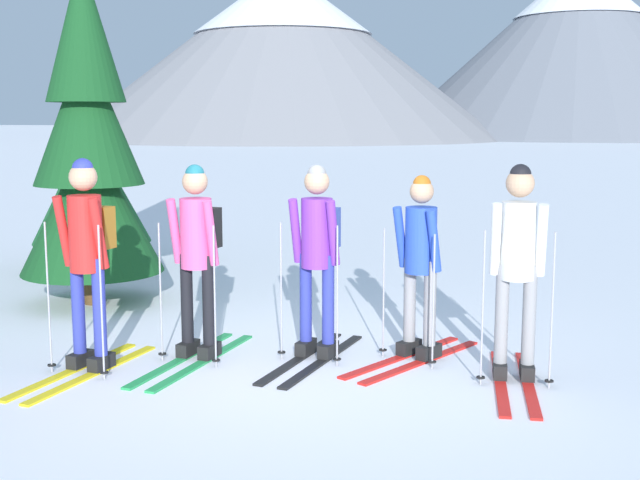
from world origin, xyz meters
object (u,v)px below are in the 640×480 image
at_px(skier_in_blue, 420,261).
at_px(skier_in_white, 517,259).
at_px(skier_in_red, 87,251).
at_px(pine_tree_near, 88,141).
at_px(skier_in_pink, 197,250).
at_px(pine_tree_mid, 88,149).
at_px(skier_in_purple, 317,250).

bearing_deg(skier_in_blue, skier_in_white, -21.99).
bearing_deg(skier_in_red, pine_tree_near, 122.68).
bearing_deg(pine_tree_near, skier_in_pink, -46.33).
bearing_deg(pine_tree_mid, skier_in_pink, -37.22).
xyz_separation_m(skier_in_white, pine_tree_mid, (-4.89, 1.39, 0.78)).
bearing_deg(pine_tree_mid, skier_in_red, -57.74).
bearing_deg(skier_in_pink, pine_tree_near, 133.67).
bearing_deg(skier_in_white, skier_in_blue, 158.01).
bearing_deg(skier_in_red, skier_in_pink, 38.73).
height_order(pine_tree_near, pine_tree_mid, pine_tree_near).
bearing_deg(skier_in_purple, pine_tree_near, 143.99).
distance_m(skier_in_red, pine_tree_near, 5.00).
xyz_separation_m(skier_in_purple, pine_tree_near, (-4.41, 3.20, 0.85)).
relative_size(skier_in_red, pine_tree_near, 0.46).
relative_size(skier_in_white, pine_tree_mid, 0.45).
distance_m(skier_in_white, pine_tree_near, 7.05).
distance_m(skier_in_pink, pine_tree_near, 5.00).
bearing_deg(skier_in_purple, skier_in_pink, -160.49).
bearing_deg(skier_in_white, skier_in_pink, -175.23).
bearing_deg(skier_in_pink, skier_in_blue, 17.03).
xyz_separation_m(skier_in_pink, pine_tree_mid, (-2.13, 1.62, 0.81)).
relative_size(skier_in_blue, pine_tree_mid, 0.42).
height_order(skier_in_red, pine_tree_mid, pine_tree_mid).
bearing_deg(skier_in_blue, pine_tree_mid, 165.52).
distance_m(skier_in_pink, pine_tree_mid, 2.80).
xyz_separation_m(skier_in_pink, skier_in_purple, (1.01, 0.36, -0.00)).
bearing_deg(skier_in_purple, pine_tree_mid, 158.11).
bearing_deg(skier_in_red, skier_in_white, 13.22).
relative_size(skier_in_red, skier_in_pink, 1.01).
xyz_separation_m(skier_in_purple, skier_in_blue, (0.88, 0.22, -0.09)).
distance_m(skier_in_purple, pine_tree_mid, 3.48).
xyz_separation_m(skier_in_pink, skier_in_white, (2.76, 0.23, 0.03)).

